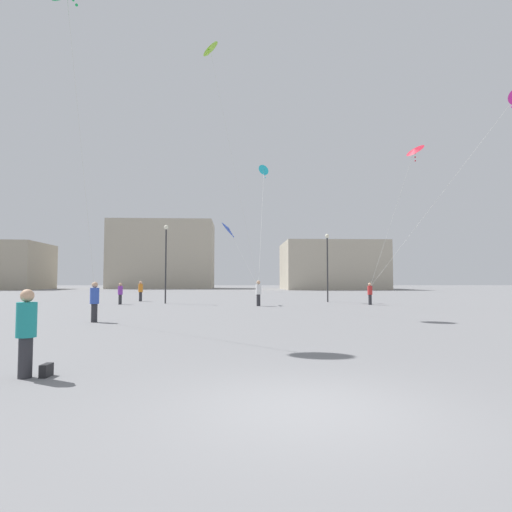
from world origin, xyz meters
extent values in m
plane|color=slate|center=(0.00, 0.00, 0.00)|extent=(300.00, 300.00, 0.00)
cylinder|color=#2D2D33|center=(-5.00, 2.08, 0.38)|extent=(0.25, 0.25, 0.76)
cylinder|color=teal|center=(-5.00, 2.08, 1.09)|extent=(0.36, 0.36, 0.66)
sphere|color=tan|center=(-5.00, 2.08, 1.54)|extent=(0.25, 0.25, 0.25)
cylinder|color=#2D2D33|center=(-9.83, 31.20, 0.40)|extent=(0.26, 0.26, 0.80)
cylinder|color=orange|center=(-9.83, 31.20, 1.15)|extent=(0.38, 0.38, 0.70)
sphere|color=tan|center=(-9.83, 31.20, 1.63)|extent=(0.26, 0.26, 0.26)
cylinder|color=#2D2D33|center=(-7.41, 12.75, 0.40)|extent=(0.26, 0.26, 0.80)
cylinder|color=#3351B7|center=(-7.41, 12.75, 1.15)|extent=(0.38, 0.38, 0.70)
sphere|color=tan|center=(-7.41, 12.75, 1.63)|extent=(0.26, 0.26, 0.26)
cylinder|color=#2D2D33|center=(8.59, 25.50, 0.38)|extent=(0.24, 0.24, 0.75)
cylinder|color=red|center=(8.59, 25.50, 1.08)|extent=(0.36, 0.36, 0.65)
sphere|color=tan|center=(8.59, 25.50, 1.53)|extent=(0.24, 0.24, 0.24)
cylinder|color=#2D2D33|center=(0.18, 24.16, 0.41)|extent=(0.27, 0.27, 0.83)
cylinder|color=white|center=(0.18, 24.16, 1.18)|extent=(0.39, 0.39, 0.72)
sphere|color=tan|center=(0.18, 24.16, 1.68)|extent=(0.27, 0.27, 0.27)
cylinder|color=#2D2D33|center=(-10.22, 26.47, 0.37)|extent=(0.24, 0.24, 0.75)
cylinder|color=purple|center=(-10.22, 26.47, 1.07)|extent=(0.36, 0.36, 0.65)
sphere|color=tan|center=(-10.22, 26.47, 1.51)|extent=(0.24, 0.24, 0.24)
cone|color=red|center=(10.18, 20.59, 10.28)|extent=(1.47, 1.55, 0.91)
sphere|color=red|center=(10.24, 20.72, 10.07)|extent=(0.10, 0.10, 0.10)
sphere|color=red|center=(10.30, 20.84, 9.86)|extent=(0.10, 0.10, 0.10)
sphere|color=red|center=(10.36, 20.97, 9.65)|extent=(0.10, 0.10, 0.10)
cylinder|color=silver|center=(9.39, 23.05, 5.79)|extent=(1.61, 4.93, 8.99)
cone|color=blue|center=(-2.08, 26.71, 5.84)|extent=(1.11, 1.44, 1.17)
sphere|color=blue|center=(-1.94, 26.69, 5.63)|extent=(0.10, 0.10, 0.10)
sphere|color=blue|center=(-1.80, 26.67, 5.42)|extent=(0.10, 0.10, 0.10)
sphere|color=blue|center=(-1.66, 26.65, 5.21)|extent=(0.10, 0.10, 0.10)
cylinder|color=silver|center=(-0.95, 25.44, 3.57)|extent=(2.28, 2.57, 4.55)
cone|color=#1EB2C6|center=(0.92, 31.18, 11.69)|extent=(1.24, 1.22, 0.85)
sphere|color=#1EB2C6|center=(0.97, 31.32, 11.48)|extent=(0.10, 0.10, 0.10)
sphere|color=#1EB2C6|center=(1.02, 31.45, 11.27)|extent=(0.10, 0.10, 0.10)
sphere|color=#1EB2C6|center=(1.06, 31.58, 11.06)|extent=(0.10, 0.10, 0.10)
cylinder|color=silver|center=(0.55, 27.67, 6.49)|extent=(0.76, 7.04, 10.40)
cone|color=#8CD12D|center=(-2.90, 18.20, 15.49)|extent=(1.15, 1.32, 0.89)
sphere|color=#8CD12D|center=(-2.93, 18.06, 15.28)|extent=(0.10, 0.10, 0.10)
sphere|color=#8CD12D|center=(-2.95, 17.92, 15.07)|extent=(0.10, 0.10, 0.10)
sphere|color=#8CD12D|center=(-2.98, 17.79, 14.86)|extent=(0.10, 0.10, 0.10)
cylinder|color=silver|center=(-1.36, 21.18, 8.40)|extent=(3.10, 5.98, 14.20)
sphere|color=#D12899|center=(12.51, 14.23, 10.49)|extent=(0.10, 0.10, 0.10)
cylinder|color=silver|center=(10.74, 19.96, 6.21)|extent=(4.31, 11.10, 9.83)
sphere|color=green|center=(-7.15, 9.05, 12.09)|extent=(0.10, 0.10, 0.10)
sphere|color=green|center=(-7.01, 9.03, 11.88)|extent=(0.10, 0.10, 0.10)
cylinder|color=silver|center=(-7.42, 10.93, 6.90)|extent=(0.03, 3.65, 11.21)
cube|color=#B2A893|center=(-19.00, 90.45, 7.48)|extent=(22.65, 14.09, 14.95)
cube|color=#B2A893|center=(17.00, 79.87, 4.73)|extent=(19.66, 16.78, 9.45)
cylinder|color=#2D2D30|center=(-7.03, 27.65, 2.94)|extent=(0.12, 0.12, 5.88)
sphere|color=#EAE5C6|center=(-7.03, 27.65, 6.03)|extent=(0.36, 0.36, 0.36)
cylinder|color=#2D2D30|center=(6.22, 29.61, 2.72)|extent=(0.12, 0.12, 5.44)
sphere|color=#EAE5C6|center=(6.22, 29.61, 5.59)|extent=(0.36, 0.36, 0.36)
cube|color=black|center=(-4.65, 2.18, 0.12)|extent=(0.15, 0.32, 0.24)
camera|label=1|loc=(-0.90, -6.13, 1.83)|focal=29.85mm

